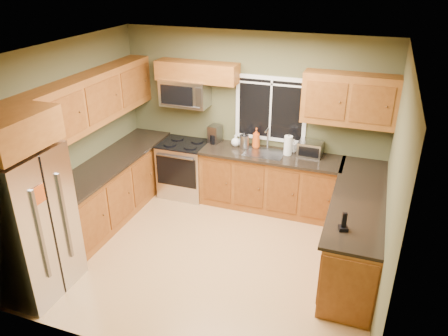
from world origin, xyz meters
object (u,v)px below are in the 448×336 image
Objects in this scene: coffee_maker at (215,135)px; cordless_phone at (344,225)px; kettle at (244,141)px; soap_bottle_c at (236,140)px; soap_bottle_b at (293,145)px; refrigerator at (27,224)px; microwave at (185,93)px; toaster_oven at (310,149)px; paper_towel_roll at (288,145)px; soap_bottle_a at (256,138)px; range at (185,168)px.

coffee_maker reaches higher than cordless_phone.
kettle is 0.16m from soap_bottle_c.
cordless_phone reaches higher than soap_bottle_b.
cordless_phone is (2.23, -1.93, -0.07)m from coffee_maker.
soap_bottle_b is at bearing 50.89° from refrigerator.
microwave is 1.20m from kettle.
paper_towel_roll is at bearing -168.41° from toaster_oven.
microwave is at bearing 178.14° from paper_towel_roll.
refrigerator is 9.28× the size of soap_bottle_b.
paper_towel_roll is 0.86m from soap_bottle_c.
kettle is 0.81× the size of soap_bottle_a.
range is at bearing -170.79° from soap_bottle_c.
toaster_oven is (2.02, 0.01, -0.68)m from microwave.
microwave is 3.51× the size of cordless_phone.
coffee_maker is at bearing 19.48° from range.
refrigerator is 3.72m from paper_towel_roll.
refrigerator is 3.10m from microwave.
cordless_phone is (3.40, 1.01, 0.10)m from refrigerator.
coffee_maker is at bearing -177.27° from soap_bottle_b.
range is 0.79m from coffee_maker.
refrigerator reaches higher than soap_bottle_a.
kettle is at bearing 59.48° from refrigerator.
range is 1.03m from soap_bottle_c.
soap_bottle_b reaches higher than soap_bottle_c.
microwave is 2.36× the size of soap_bottle_a.
microwave is 1.10m from soap_bottle_c.
soap_bottle_c is (0.85, 0.00, -0.70)m from microwave.
soap_bottle_b is at bearing 4.96° from soap_bottle_a.
range is at bearing 76.03° from refrigerator.
soap_bottle_c is at bearing 176.22° from paper_towel_roll.
paper_towel_roll is (1.70, 0.08, 0.62)m from range.
coffee_maker is at bearing 179.16° from toaster_oven.
kettle is at bearing -8.16° from coffee_maker.
soap_bottle_a reaches higher than range.
paper_towel_roll is at bearing 2.72° from range.
microwave is at bearing -175.99° from coffee_maker.
soap_bottle_a is at bearing 0.85° from coffee_maker.
kettle is 1.35× the size of soap_bottle_b.
soap_bottle_b is (1.75, 0.09, -0.69)m from microwave.
soap_bottle_a is at bearing 57.78° from refrigerator.
refrigerator reaches higher than range.
microwave is at bearing -179.68° from toaster_oven.
soap_bottle_b is (1.75, 0.23, 0.57)m from range.
toaster_oven is 1.13× the size of soap_bottle_a.
soap_bottle_c is (1.54, 2.91, 0.13)m from refrigerator.
microwave is 2.13m from toaster_oven.
microwave is at bearing -179.92° from soap_bottle_c.
toaster_oven is 0.29m from soap_bottle_b.
paper_towel_roll reaches higher than range.
coffee_maker is 2.95m from cordless_phone.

